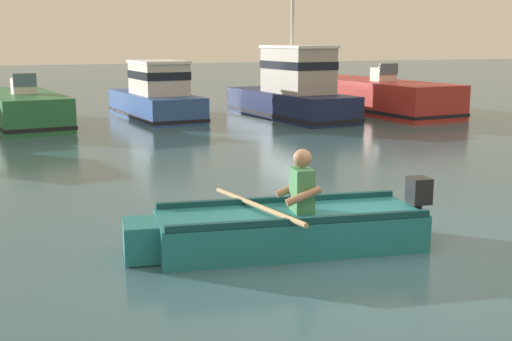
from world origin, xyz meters
TOP-DOWN VIEW (x-y plane):
  - ground_plane at (0.00, 0.00)m, footprint 120.00×120.00m
  - rowboat_with_person at (-0.73, 0.62)m, footprint 3.73×1.98m
  - moored_boat_green at (-3.23, 14.00)m, footprint 2.54×5.57m
  - moored_boat_blue at (0.70, 14.17)m, footprint 2.20×5.04m
  - moored_boat_navy at (4.70, 12.79)m, footprint 2.48×5.64m
  - moored_boat_red at (7.93, 13.39)m, footprint 2.84×6.99m

SIDE VIEW (x-z plane):
  - ground_plane at x=0.00m, z-range 0.00..0.00m
  - rowboat_with_person at x=-0.73m, z-range -0.34..0.85m
  - moored_boat_green at x=-3.23m, z-range -0.31..1.19m
  - moored_boat_red at x=7.93m, z-range -0.31..1.34m
  - moored_boat_blue at x=0.70m, z-range -0.23..1.56m
  - moored_boat_navy at x=4.70m, z-range -1.15..2.80m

